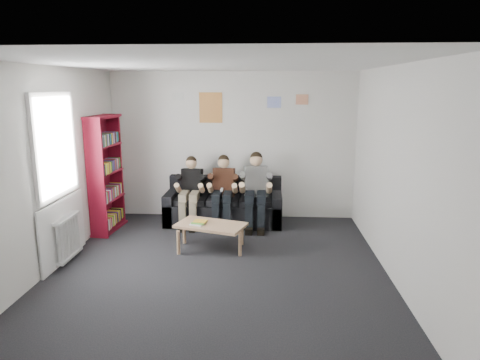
% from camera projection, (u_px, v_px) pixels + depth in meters
% --- Properties ---
extents(room_shell, '(5.00, 5.00, 5.00)m').
position_uv_depth(room_shell, '(217.00, 172.00, 5.49)').
color(room_shell, black).
rests_on(room_shell, ground).
extents(sofa, '(2.07, 0.85, 0.80)m').
position_uv_depth(sofa, '(224.00, 207.00, 7.77)').
color(sofa, black).
rests_on(sofa, ground).
extents(bookshelf, '(0.29, 0.88, 1.96)m').
position_uv_depth(bookshelf, '(106.00, 174.00, 7.21)').
color(bookshelf, maroon).
rests_on(bookshelf, ground).
extents(coffee_table, '(1.01, 0.56, 0.40)m').
position_uv_depth(coffee_table, '(211.00, 227.00, 6.45)').
color(coffee_table, tan).
rests_on(coffee_table, ground).
extents(game_cases, '(0.23, 0.20, 0.05)m').
position_uv_depth(game_cases, '(199.00, 223.00, 6.42)').
color(game_cases, silver).
rests_on(game_cases, coffee_table).
extents(person_left, '(0.36, 0.78, 1.22)m').
position_uv_depth(person_left, '(190.00, 192.00, 7.56)').
color(person_left, black).
rests_on(person_left, sofa).
extents(person_middle, '(0.38, 0.81, 1.25)m').
position_uv_depth(person_middle, '(223.00, 191.00, 7.52)').
color(person_middle, '#512C1B').
rests_on(person_middle, sofa).
extents(person_right, '(0.41, 0.87, 1.31)m').
position_uv_depth(person_right, '(256.00, 191.00, 7.47)').
color(person_right, silver).
rests_on(person_right, sofa).
extents(radiator, '(0.10, 0.64, 0.60)m').
position_uv_depth(radiator, '(68.00, 237.00, 6.03)').
color(radiator, silver).
rests_on(radiator, ground).
extents(window, '(0.05, 1.30, 2.36)m').
position_uv_depth(window, '(59.00, 190.00, 5.89)').
color(window, white).
rests_on(window, room_shell).
extents(poster_large, '(0.42, 0.01, 0.55)m').
position_uv_depth(poster_large, '(211.00, 108.00, 7.78)').
color(poster_large, '#E1DA4F').
rests_on(poster_large, room_shell).
extents(poster_blue, '(0.25, 0.01, 0.20)m').
position_uv_depth(poster_blue, '(274.00, 102.00, 7.69)').
color(poster_blue, '#466FEE').
rests_on(poster_blue, room_shell).
extents(poster_pink, '(0.22, 0.01, 0.18)m').
position_uv_depth(poster_pink, '(302.00, 99.00, 7.65)').
color(poster_pink, '#DE458E').
rests_on(poster_pink, room_shell).
extents(poster_sign, '(0.20, 0.01, 0.14)m').
position_uv_depth(poster_sign, '(178.00, 96.00, 7.78)').
color(poster_sign, silver).
rests_on(poster_sign, room_shell).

